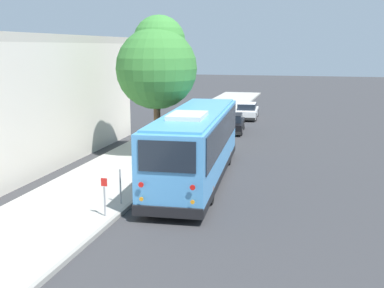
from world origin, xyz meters
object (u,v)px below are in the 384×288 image
at_px(shuttle_bus, 196,142).
at_px(parked_sedan_black, 231,124).
at_px(parked_sedan_white, 247,111).
at_px(street_tree, 157,63).
at_px(sign_post_near, 105,196).
at_px(sign_post_far, 120,186).

height_order(shuttle_bus, parked_sedan_black, shuttle_bus).
bearing_deg(parked_sedan_white, parked_sedan_black, 174.99).
bearing_deg(street_tree, shuttle_bus, -143.06).
bearing_deg(parked_sedan_black, street_tree, 158.68).
xyz_separation_m(sign_post_near, sign_post_far, (1.39, 0.00, -0.04)).
bearing_deg(shuttle_bus, street_tree, 33.36).
height_order(parked_sedan_white, sign_post_far, sign_post_far).
relative_size(sign_post_near, sign_post_far, 1.03).
distance_m(street_tree, sign_post_far, 9.34).
relative_size(parked_sedan_black, sign_post_far, 3.26).
height_order(shuttle_bus, sign_post_far, shuttle_bus).
bearing_deg(street_tree, sign_post_far, -171.55).
relative_size(street_tree, sign_post_far, 5.64).
bearing_deg(street_tree, parked_sedan_black, -16.47).
xyz_separation_m(parked_sedan_black, parked_sedan_white, (6.60, -0.20, 0.02)).
height_order(parked_sedan_white, street_tree, street_tree).
bearing_deg(parked_sedan_white, street_tree, 166.50).
bearing_deg(sign_post_far, street_tree, 8.45).
height_order(parked_sedan_black, sign_post_far, sign_post_far).
bearing_deg(parked_sedan_white, sign_post_far, 173.02).
relative_size(shuttle_bus, sign_post_far, 8.69).
distance_m(street_tree, sign_post_near, 10.58).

